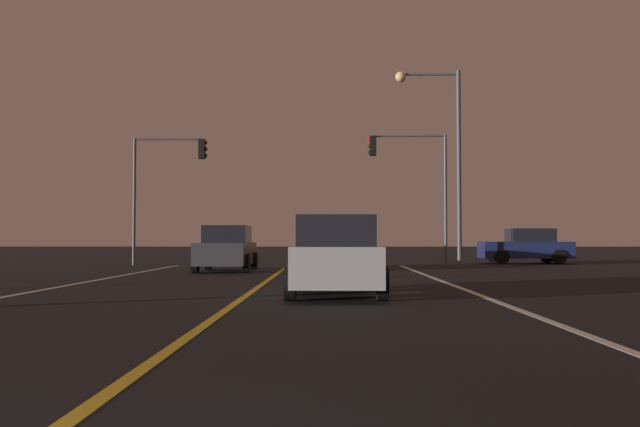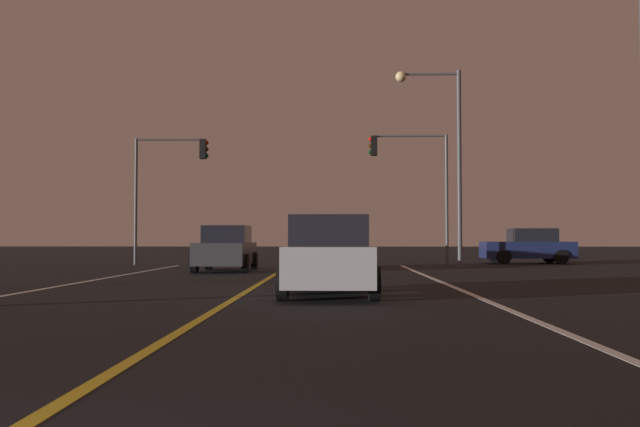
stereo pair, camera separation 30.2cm
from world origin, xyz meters
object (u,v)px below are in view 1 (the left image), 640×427
Objects in this scene: car_lead_same_lane at (335,257)px; traffic_light_near_right at (409,168)px; car_oncoming at (227,249)px; street_lamp_right_far at (444,142)px; traffic_light_near_left at (169,171)px; car_crossing_side at (526,247)px.

car_lead_same_lane is 17.36m from traffic_light_near_right.
car_oncoming is 0.53× the size of street_lamp_right_far.
car_lead_same_lane is 0.72× the size of traffic_light_near_right.
car_lead_same_lane is 14.59m from street_lamp_right_far.
traffic_light_near_left is 0.72× the size of street_lamp_right_far.
traffic_light_near_right reaches higher than traffic_light_near_left.
car_crossing_side is 17.53m from traffic_light_near_left.
car_lead_same_lane is 1.00× the size of car_oncoming.
car_lead_same_lane is 11.58m from car_oncoming.
street_lamp_right_far reaches higher than traffic_light_near_right.
car_crossing_side is (13.49, 8.01, 0.00)m from car_oncoming.
traffic_light_near_right reaches higher than car_crossing_side.
traffic_light_near_right is (-5.97, -2.30, 3.60)m from car_crossing_side.
car_lead_same_lane is 0.74× the size of traffic_light_near_left.
street_lamp_right_far is (12.04, -3.44, 0.84)m from traffic_light_near_left.
traffic_light_near_left reaches higher than car_lead_same_lane.
traffic_light_near_right is (7.52, 5.71, 3.60)m from car_oncoming.
car_oncoming is at bearing -58.30° from traffic_light_near_left.
car_oncoming is 10.10m from traffic_light_near_right.
traffic_light_near_left is (-3.53, 5.71, 3.50)m from car_oncoming.
car_crossing_side is (9.55, 18.90, 0.00)m from car_lead_same_lane.
street_lamp_right_far is at bearing -19.15° from car_lead_same_lane.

